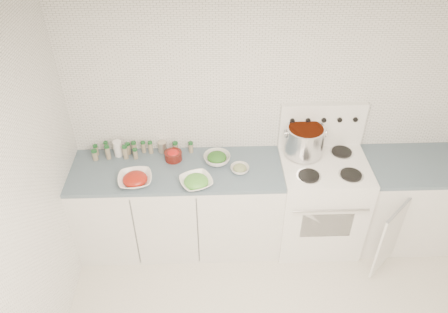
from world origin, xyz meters
TOP-DOWN VIEW (x-y plane):
  - room_walls at (0.00, 0.00)m, footprint 3.54×3.04m
  - counter_left at (-0.82, 1.19)m, footprint 1.85×0.62m
  - stove at (0.48, 1.19)m, footprint 0.76×0.70m
  - counter_right at (1.30, 1.19)m, footprint 0.89×0.90m
  - stock_pot at (0.31, 1.33)m, footprint 0.36×0.34m
  - bowl_tomato at (-1.16, 1.02)m, footprint 0.32×0.32m
  - bowl_snowpea at (-0.65, 0.97)m, footprint 0.34×0.34m
  - bowl_broccoli at (-0.47, 1.28)m, footprint 0.28×0.28m
  - bowl_zucchini at (-0.27, 1.14)m, footprint 0.21×0.21m
  - bowl_pepper at (-0.86, 1.33)m, footprint 0.16×0.16m
  - salt_canister at (-1.36, 1.41)m, footprint 0.09×0.09m
  - tin_can at (-0.96, 1.45)m, footprint 0.10×0.10m
  - spice_cluster at (-1.23, 1.41)m, footprint 0.90×0.14m

SIDE VIEW (x-z plane):
  - counter_right at x=1.30m, z-range 0.00..0.90m
  - counter_left at x=-0.82m, z-range 0.00..0.90m
  - stove at x=0.48m, z-range -0.18..1.18m
  - bowl_zucchini at x=-0.27m, z-range 0.90..0.96m
  - bowl_snowpea at x=-0.65m, z-range 0.89..0.98m
  - bowl_tomato at x=-1.16m, z-range 0.89..0.99m
  - bowl_broccoli at x=-0.47m, z-range 0.90..0.99m
  - bowl_pepper at x=-0.86m, z-range 0.90..1.00m
  - tin_can at x=-0.96m, z-range 0.90..1.00m
  - spice_cluster at x=-1.23m, z-range 0.89..1.03m
  - salt_canister at x=-1.36m, z-range 0.90..1.05m
  - stock_pot at x=0.31m, z-range 0.96..1.22m
  - room_walls at x=0.00m, z-range 0.30..2.82m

